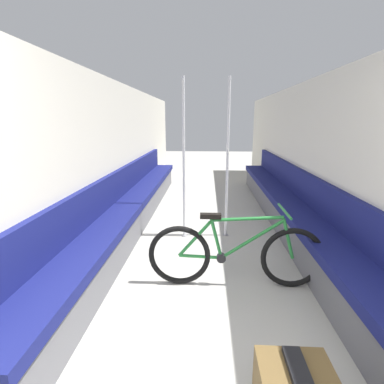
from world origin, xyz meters
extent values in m
cube|color=beige|center=(-1.44, 3.67, 1.08)|extent=(0.10, 10.55, 2.16)
cube|color=beige|center=(1.44, 3.67, 1.08)|extent=(0.10, 10.55, 2.16)
cube|color=#5B5B60|center=(-1.16, 3.60, 0.19)|extent=(0.39, 6.53, 0.37)
cube|color=navy|center=(-1.16, 3.60, 0.42)|extent=(0.46, 6.53, 0.10)
cube|color=navy|center=(-1.36, 3.60, 0.68)|extent=(0.07, 6.53, 0.41)
cube|color=#5B5B60|center=(1.16, 3.60, 0.19)|extent=(0.39, 6.53, 0.37)
cube|color=navy|center=(1.16, 3.60, 0.42)|extent=(0.46, 6.53, 0.10)
cube|color=navy|center=(1.36, 3.60, 0.68)|extent=(0.07, 6.53, 0.41)
torus|color=black|center=(-0.31, 1.96, 0.30)|extent=(0.61, 0.05, 0.61)
torus|color=black|center=(0.79, 1.96, 0.30)|extent=(0.61, 0.05, 0.61)
cylinder|color=#237533|center=(-0.10, 1.96, 0.30)|extent=(0.41, 0.03, 0.05)
cylinder|color=#237533|center=(-0.16, 1.96, 0.48)|extent=(0.33, 0.03, 0.37)
cylinder|color=#237533|center=(0.05, 1.96, 0.50)|extent=(0.14, 0.03, 0.43)
cylinder|color=#237533|center=(0.39, 1.96, 0.49)|extent=(0.59, 0.03, 0.42)
cylinder|color=#237533|center=(0.34, 1.96, 0.69)|extent=(0.69, 0.03, 0.07)
cylinder|color=#237533|center=(0.73, 1.96, 0.50)|extent=(0.14, 0.03, 0.40)
cylinder|color=black|center=(0.10, 1.96, 0.29)|extent=(0.09, 0.06, 0.09)
cube|color=black|center=(-0.01, 1.96, 0.72)|extent=(0.20, 0.07, 0.04)
cylinder|color=#237533|center=(0.68, 1.96, 0.78)|extent=(0.02, 0.46, 0.02)
cylinder|color=gray|center=(0.23, 3.28, 0.01)|extent=(0.08, 0.08, 0.01)
cylinder|color=silver|center=(0.23, 3.28, 1.07)|extent=(0.04, 0.04, 2.14)
cylinder|color=gray|center=(-0.36, 3.22, 0.01)|extent=(0.08, 0.08, 0.01)
cylinder|color=silver|center=(-0.36, 3.22, 1.07)|extent=(0.04, 0.04, 2.14)
cube|color=black|center=(0.42, 0.48, 0.39)|extent=(0.10, 0.38, 0.03)
camera|label=1|loc=(-0.04, -0.74, 1.60)|focal=28.00mm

